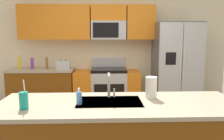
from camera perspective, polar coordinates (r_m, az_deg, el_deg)
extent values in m
cube|color=beige|center=(5.16, -0.79, 5.36)|extent=(5.20, 0.10, 2.60)
cube|color=orange|center=(5.13, -18.07, 11.07)|extent=(0.70, 0.32, 0.70)
cube|color=orange|center=(4.98, -9.82, 11.45)|extent=(0.76, 0.32, 0.70)
cube|color=orange|center=(5.00, 6.99, 11.49)|extent=(0.58, 0.32, 0.70)
cube|color=#B7BABF|center=(4.94, -0.87, 9.74)|extent=(0.72, 0.32, 0.38)
cube|color=black|center=(4.77, -1.55, 9.77)|extent=(0.52, 0.01, 0.30)
cube|color=orange|center=(4.96, -0.88, 13.79)|extent=(0.72, 0.32, 0.32)
cube|color=brown|center=(5.10, -16.67, -4.95)|extent=(1.30, 0.60, 0.86)
cube|color=tan|center=(5.01, -16.89, 0.06)|extent=(1.33, 0.63, 0.04)
cube|color=#B7BABF|center=(4.94, -0.80, -5.13)|extent=(0.72, 0.60, 0.84)
cube|color=black|center=(4.64, -0.70, -5.67)|extent=(0.60, 0.01, 0.36)
cube|color=black|center=(4.85, -0.81, 0.04)|extent=(0.72, 0.60, 0.06)
cube|color=#B7BABF|center=(5.10, -0.89, 1.94)|extent=(0.72, 0.06, 0.20)
cube|color=orange|center=(4.96, -7.08, -5.15)|extent=(0.36, 0.60, 0.84)
cube|color=orange|center=(4.98, 4.99, -5.06)|extent=(0.28, 0.60, 0.84)
cube|color=#4C4F54|center=(5.03, 15.35, 0.67)|extent=(0.90, 0.70, 1.85)
cube|color=#B7BABF|center=(4.61, 14.06, 0.01)|extent=(0.44, 0.04, 1.81)
cube|color=#B7BABF|center=(4.76, 19.27, 0.05)|extent=(0.44, 0.04, 1.81)
cylinder|color=silver|center=(4.63, 16.53, 1.10)|extent=(0.02, 0.02, 0.60)
cylinder|color=silver|center=(4.65, 17.23, 1.10)|extent=(0.02, 0.02, 0.60)
cube|color=black|center=(4.56, 14.24, 2.73)|extent=(0.20, 0.00, 0.24)
cube|color=tan|center=(2.44, 1.73, -8.49)|extent=(2.53, 0.90, 0.04)
cube|color=#B7BABF|center=(2.48, -0.68, -8.07)|extent=(0.68, 0.44, 0.03)
cube|color=#B7BABF|center=(4.85, -11.87, 1.29)|extent=(0.28, 0.16, 0.18)
cube|color=black|center=(4.85, -12.49, 2.31)|extent=(0.03, 0.11, 0.01)
cube|color=black|center=(4.83, -11.32, 2.33)|extent=(0.03, 0.11, 0.01)
cylinder|color=brown|center=(4.97, -15.71, 1.65)|extent=(0.05, 0.05, 0.24)
cylinder|color=yellow|center=(5.10, -21.82, 1.78)|extent=(0.06, 0.06, 0.28)
cylinder|color=purple|center=(5.11, -19.01, 1.57)|extent=(0.07, 0.07, 0.22)
cylinder|color=#B7BABF|center=(2.61, -0.79, -3.72)|extent=(0.03, 0.03, 0.28)
cylinder|color=#B7BABF|center=(2.48, -0.74, -1.29)|extent=(0.02, 0.20, 0.02)
cylinder|color=#B7BABF|center=(2.63, 0.53, -5.63)|extent=(0.02, 0.02, 0.10)
cylinder|color=teal|center=(2.36, -20.86, -7.05)|extent=(0.08, 0.08, 0.16)
cylinder|color=white|center=(2.33, -20.75, -3.92)|extent=(0.01, 0.03, 0.14)
cylinder|color=#4C8CD8|center=(2.38, -8.09, -6.87)|extent=(0.06, 0.06, 0.13)
cylinder|color=white|center=(2.36, -8.13, -4.88)|extent=(0.02, 0.02, 0.04)
cylinder|color=white|center=(2.61, 9.58, -4.28)|extent=(0.12, 0.12, 0.24)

